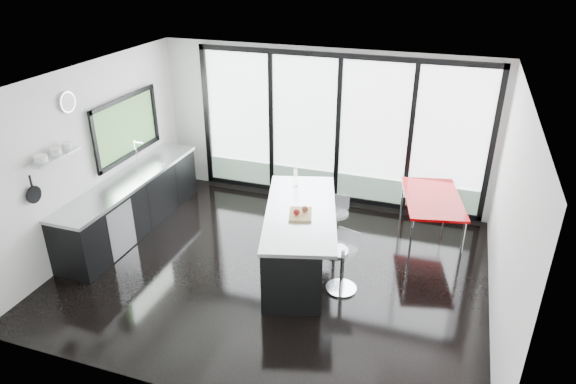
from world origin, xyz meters
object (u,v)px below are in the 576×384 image
(bar_stool_near, at_px, (342,269))
(red_table, at_px, (430,219))
(island, at_px, (295,238))
(bar_stool_far, at_px, (335,232))

(bar_stool_near, relative_size, red_table, 0.46)
(island, xyz_separation_m, bar_stool_near, (0.79, -0.34, -0.14))
(island, relative_size, red_table, 1.70)
(bar_stool_far, distance_m, red_table, 1.57)
(island, relative_size, bar_stool_near, 3.66)
(island, relative_size, bar_stool_far, 3.53)
(bar_stool_near, distance_m, red_table, 2.00)
(bar_stool_near, bearing_deg, island, 173.52)
(island, height_order, bar_stool_near, island)
(bar_stool_near, bearing_deg, bar_stool_far, 126.42)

